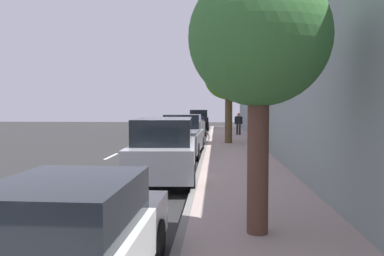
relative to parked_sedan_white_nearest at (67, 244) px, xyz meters
The scene contains 16 objects.
ground 14.82m from the parked_sedan_white_nearest, 92.19° to the left, with size 74.72×74.72×0.00m, color #2B2B2B.
sidewalk 15.05m from the parked_sedan_white_nearest, 79.49° to the left, with size 3.04×46.70×0.16m, color #B49C94.
curb_edge 14.85m from the parked_sedan_white_nearest, 85.58° to the left, with size 0.16×46.70×0.16m, color gray.
lane_stripe_centre 13.93m from the parked_sedan_white_nearest, 103.28° to the left, with size 0.14×44.20×0.01m.
lane_stripe_bike_edge 14.81m from the parked_sedan_white_nearest, 91.27° to the left, with size 0.12×46.70×0.01m, color white.
building_facade 15.58m from the parked_sedan_white_nearest, 73.02° to the left, with size 0.50×46.70×5.42m, color gray.
parked_sedan_white_nearest is the anchor object (origin of this frame).
parked_suv_silver_second 7.65m from the parked_sedan_white_nearest, 89.08° to the left, with size 2.15×4.79×1.99m.
parked_pickup_grey_mid 13.91m from the parked_sedan_white_nearest, 89.77° to the left, with size 2.13×5.35×1.95m.
parked_sedan_green_far 24.67m from the parked_sedan_white_nearest, 90.07° to the left, with size 2.00×4.48×1.52m.
parked_suv_black_farthest 34.32m from the parked_sedan_white_nearest, 90.01° to the left, with size 2.05×4.74×1.99m.
bicycle_at_curb 19.93m from the parked_sedan_white_nearest, 88.05° to the left, with size 1.29×1.18×0.73m.
cyclist_with_backpack 19.50m from the parked_sedan_white_nearest, 87.36° to the left, with size 0.52×0.56×1.74m.
street_tree_near_cyclist 4.38m from the parked_sedan_white_nearest, 43.62° to the left, with size 2.42×2.42×4.56m.
street_tree_mid_block 19.35m from the parked_sedan_white_nearest, 82.55° to the left, with size 2.87×2.87×5.11m.
pedestrian_on_phone 25.88m from the parked_sedan_white_nearest, 82.36° to the left, with size 0.60×0.33×1.67m.
Camera 1 is at (2.32, -19.18, 2.38)m, focal length 36.41 mm.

